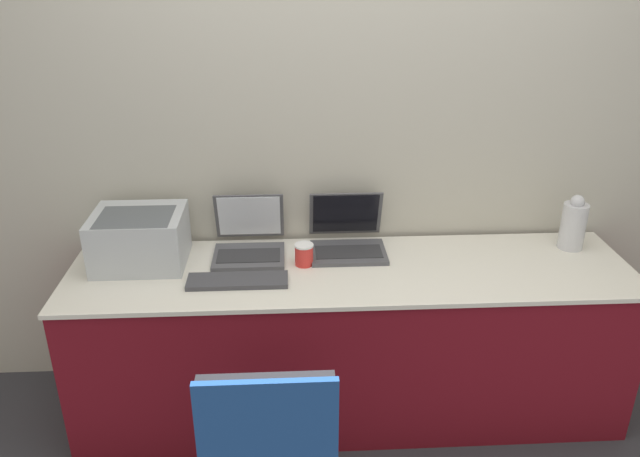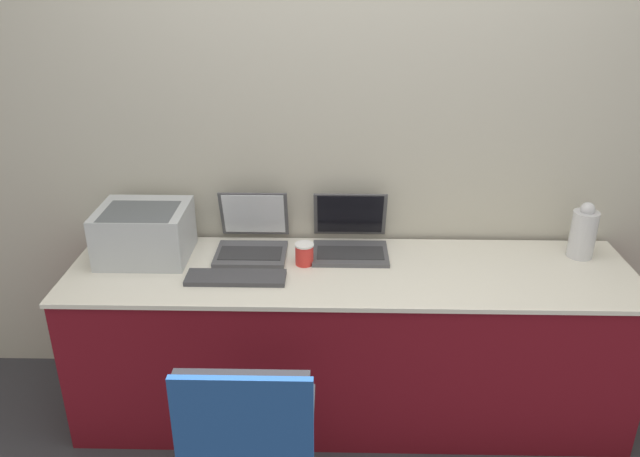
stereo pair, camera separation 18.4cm
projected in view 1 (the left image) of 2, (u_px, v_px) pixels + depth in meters
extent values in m
plane|color=#333338|center=(355.00, 451.00, 2.73)|extent=(14.00, 14.00, 0.00)
cube|color=#B7B2A3|center=(346.00, 121.00, 2.81)|extent=(8.00, 0.05, 2.60)
cube|color=maroon|center=(350.00, 342.00, 2.86)|extent=(2.43, 0.61, 0.72)
cube|color=silver|center=(351.00, 271.00, 2.71)|extent=(2.45, 0.63, 0.02)
cube|color=#B2B7BC|center=(140.00, 238.00, 2.71)|extent=(0.39, 0.33, 0.23)
cube|color=#51565B|center=(136.00, 221.00, 2.64)|extent=(0.31, 0.25, 0.04)
cube|color=#4C4C51|center=(249.00, 256.00, 2.79)|extent=(0.32, 0.25, 0.02)
cube|color=#2D2D30|center=(249.00, 255.00, 2.77)|extent=(0.28, 0.14, 0.00)
cube|color=#4C4C51|center=(249.00, 216.00, 2.89)|extent=(0.32, 0.08, 0.24)
cube|color=silver|center=(249.00, 216.00, 2.88)|extent=(0.29, 0.07, 0.21)
cube|color=#4C4C51|center=(348.00, 253.00, 2.82)|extent=(0.34, 0.24, 0.02)
cube|color=#2D2D30|center=(348.00, 252.00, 2.81)|extent=(0.30, 0.13, 0.00)
cube|color=#4C4C51|center=(345.00, 214.00, 2.92)|extent=(0.34, 0.09, 0.23)
cube|color=black|center=(345.00, 214.00, 2.91)|extent=(0.31, 0.07, 0.21)
cube|color=#3D3D42|center=(238.00, 281.00, 2.58)|extent=(0.42, 0.13, 0.02)
cylinder|color=red|center=(304.00, 255.00, 2.72)|extent=(0.08, 0.08, 0.09)
cylinder|color=white|center=(304.00, 245.00, 2.70)|extent=(0.08, 0.08, 0.01)
cylinder|color=silver|center=(573.00, 226.00, 2.85)|extent=(0.11, 0.11, 0.21)
sphere|color=silver|center=(578.00, 202.00, 2.80)|extent=(0.06, 0.06, 0.06)
cube|color=black|center=(271.00, 433.00, 2.17)|extent=(0.40, 0.46, 0.04)
cube|color=black|center=(268.00, 428.00, 1.88)|extent=(0.40, 0.03, 0.39)
cylinder|color=silver|center=(227.00, 444.00, 2.45)|extent=(0.02, 0.02, 0.45)
cylinder|color=silver|center=(321.00, 441.00, 2.47)|extent=(0.02, 0.02, 0.45)
cube|color=#1E478C|center=(268.00, 440.00, 1.86)|extent=(0.42, 0.02, 0.43)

